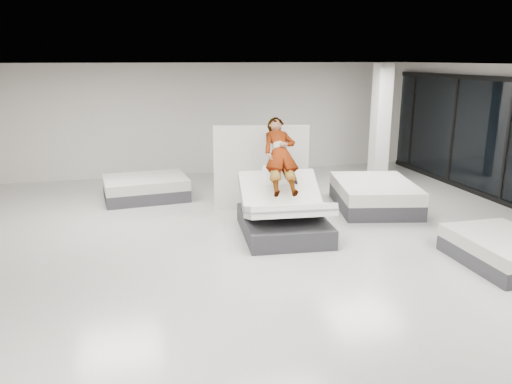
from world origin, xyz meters
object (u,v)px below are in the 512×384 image
at_px(flat_bed_right_near, 504,251).
at_px(flat_bed_left_far, 146,188).
at_px(remote, 296,182).
at_px(divider_panel, 261,168).
at_px(column, 380,125).
at_px(hero_bed, 283,214).
at_px(flat_bed_right_far, 374,195).
at_px(person, 281,166).

distance_m(flat_bed_right_near, flat_bed_left_far, 7.90).
height_order(remote, flat_bed_right_near, remote).
distance_m(remote, flat_bed_left_far, 4.36).
relative_size(divider_panel, column, 0.66).
distance_m(hero_bed, remote, 0.69).
relative_size(flat_bed_right_near, column, 0.56).
bearing_deg(flat_bed_left_far, flat_bed_right_near, -45.28).
xyz_separation_m(hero_bed, flat_bed_left_far, (-2.47, 3.28, -0.13)).
bearing_deg(remote, flat_bed_right_near, -32.98).
relative_size(remote, flat_bed_right_far, 0.06).
bearing_deg(flat_bed_right_near, flat_bed_left_far, 134.72).
relative_size(divider_panel, flat_bed_right_far, 0.83).
height_order(person, flat_bed_right_near, person).
height_order(person, remote, person).
distance_m(remote, flat_bed_right_far, 2.75).
relative_size(hero_bed, column, 0.69).
distance_m(flat_bed_right_far, column, 2.70).
bearing_deg(flat_bed_left_far, flat_bed_right_far, -22.76).
distance_m(hero_bed, flat_bed_left_far, 4.11).
bearing_deg(flat_bed_left_far, remote, -51.17).
distance_m(divider_panel, column, 4.06).
bearing_deg(column, divider_panel, -157.40).
relative_size(person, column, 0.57).
relative_size(person, flat_bed_right_near, 1.03).
bearing_deg(flat_bed_right_near, hero_bed, 142.88).
distance_m(person, flat_bed_right_far, 2.84).
bearing_deg(flat_bed_left_far, divider_panel, -32.60).
distance_m(hero_bed, column, 5.07).
xyz_separation_m(divider_panel, column, (3.70, 1.54, 0.64)).
xyz_separation_m(remote, flat_bed_right_near, (2.87, -2.28, -0.81)).
xyz_separation_m(person, flat_bed_right_near, (3.06, -2.64, -1.05)).
bearing_deg(hero_bed, column, 41.03).
relative_size(divider_panel, flat_bed_right_near, 1.18).
distance_m(divider_panel, flat_bed_right_far, 2.68).
xyz_separation_m(hero_bed, person, (0.03, 0.31, 0.89)).
xyz_separation_m(divider_panel, flat_bed_right_far, (2.54, -0.52, -0.65)).
bearing_deg(flat_bed_right_far, flat_bed_right_near, -81.34).
relative_size(hero_bed, divider_panel, 1.05).
bearing_deg(person, flat_bed_right_near, -35.44).
height_order(remote, flat_bed_right_far, remote).
relative_size(hero_bed, flat_bed_right_far, 0.87).
relative_size(hero_bed, person, 1.20).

